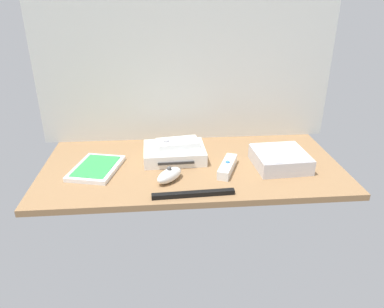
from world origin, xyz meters
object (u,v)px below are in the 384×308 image
mini_computer (280,159)px  game_case (96,168)px  remote_wand (227,167)px  remote_classic_pad (178,143)px  sensor_bar (193,194)px  remote_nunchuk (169,175)px  game_console (174,153)px

mini_computer → game_case: (-61.00, 2.15, -1.88)cm
remote_wand → mini_computer: bearing=28.3°
game_case → remote_classic_pad: size_ratio=1.41×
remote_classic_pad → sensor_bar: remote_classic_pad is taller
game_case → remote_nunchuk: (23.77, -9.49, 1.28)cm
game_case → sensor_bar: game_case is taller
mini_computer → sensor_bar: mini_computer is taller
game_case → sensor_bar: size_ratio=0.91×
mini_computer → game_case: bearing=178.0°
mini_computer → remote_nunchuk: 37.95cm
game_console → sensor_bar: bearing=-82.0°
remote_nunchuk → game_case: bearing=-159.1°
remote_classic_pad → sensor_bar: size_ratio=0.64×
remote_nunchuk → sensor_bar: (6.60, -9.55, -1.34)cm
game_console → mini_computer: 36.12cm
mini_computer → remote_classic_pad: remote_classic_pad is taller
game_console → remote_wand: bearing=-34.2°
game_case → game_console: bearing=28.5°
game_console → remote_nunchuk: bearing=-99.5°
remote_wand → remote_classic_pad: (-15.58, 11.86, 3.90)cm
remote_classic_pad → sensor_bar: (3.09, -26.76, -4.71)cm
game_case → mini_computer: bearing=12.2°
remote_classic_pad → mini_computer: bearing=-25.0°
remote_classic_pad → game_case: bearing=-172.8°
remote_wand → remote_nunchuk: remote_nunchuk is taller
remote_wand → remote_nunchuk: size_ratio=1.46×
mini_computer → remote_classic_pad: bearing=163.7°
game_console → game_case: size_ratio=0.99×
game_console → remote_classic_pad: 3.64cm
sensor_bar → remote_nunchuk: bearing=122.1°
game_console → game_case: bearing=-167.5°
mini_computer → remote_nunchuk: (-37.23, -7.34, -0.60)cm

